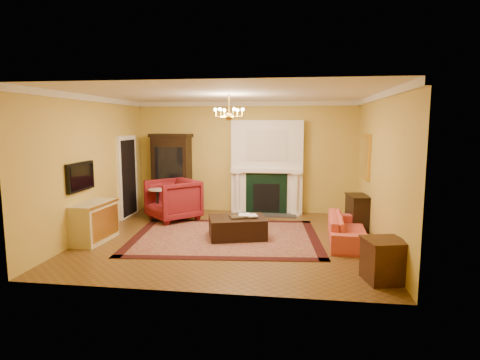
% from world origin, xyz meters
% --- Properties ---
extents(floor, '(6.00, 5.50, 0.02)m').
position_xyz_m(floor, '(0.00, 0.00, -0.01)').
color(floor, brown).
rests_on(floor, ground).
extents(ceiling, '(6.00, 5.50, 0.02)m').
position_xyz_m(ceiling, '(0.00, 0.00, 3.01)').
color(ceiling, white).
rests_on(ceiling, wall_back).
extents(wall_back, '(6.00, 0.02, 3.00)m').
position_xyz_m(wall_back, '(0.00, 2.76, 1.50)').
color(wall_back, gold).
rests_on(wall_back, floor).
extents(wall_front, '(6.00, 0.02, 3.00)m').
position_xyz_m(wall_front, '(0.00, -2.76, 1.50)').
color(wall_front, gold).
rests_on(wall_front, floor).
extents(wall_left, '(0.02, 5.50, 3.00)m').
position_xyz_m(wall_left, '(-3.01, 0.00, 1.50)').
color(wall_left, gold).
rests_on(wall_left, floor).
extents(wall_right, '(0.02, 5.50, 3.00)m').
position_xyz_m(wall_right, '(3.01, 0.00, 1.50)').
color(wall_right, gold).
rests_on(wall_right, floor).
extents(fireplace, '(1.90, 0.70, 2.50)m').
position_xyz_m(fireplace, '(0.60, 2.57, 1.19)').
color(fireplace, white).
rests_on(fireplace, wall_back).
extents(crown_molding, '(6.00, 5.50, 0.12)m').
position_xyz_m(crown_molding, '(0.00, 0.96, 2.94)').
color(crown_molding, white).
rests_on(crown_molding, ceiling).
extents(doorway, '(0.08, 1.05, 2.10)m').
position_xyz_m(doorway, '(-2.95, 1.70, 1.05)').
color(doorway, white).
rests_on(doorway, wall_left).
extents(tv_panel, '(0.09, 0.95, 0.58)m').
position_xyz_m(tv_panel, '(-2.95, -0.60, 1.35)').
color(tv_panel, black).
rests_on(tv_panel, wall_left).
extents(gilt_mirror, '(0.06, 0.76, 1.05)m').
position_xyz_m(gilt_mirror, '(2.97, 1.40, 1.65)').
color(gilt_mirror, gold).
rests_on(gilt_mirror, wall_right).
extents(chandelier, '(0.63, 0.55, 0.53)m').
position_xyz_m(chandelier, '(-0.00, 0.00, 2.61)').
color(chandelier, gold).
rests_on(chandelier, ceiling).
extents(oriental_rug, '(4.21, 3.31, 0.02)m').
position_xyz_m(oriental_rug, '(-0.10, 0.10, 0.01)').
color(oriental_rug, '#490F18').
rests_on(oriental_rug, floor).
extents(china_cabinet, '(1.06, 0.56, 2.05)m').
position_xyz_m(china_cabinet, '(-2.02, 2.49, 1.02)').
color(china_cabinet, black).
rests_on(china_cabinet, floor).
extents(wingback_armchair, '(1.50, 1.50, 1.13)m').
position_xyz_m(wingback_armchair, '(-1.68, 1.46, 0.56)').
color(wingback_armchair, maroon).
rests_on(wingback_armchair, floor).
extents(pedestal_table, '(0.44, 0.44, 0.79)m').
position_xyz_m(pedestal_table, '(-2.07, 1.43, 0.46)').
color(pedestal_table, black).
rests_on(pedestal_table, floor).
extents(commode, '(0.58, 1.12, 0.81)m').
position_xyz_m(commode, '(-2.73, -0.57, 0.41)').
color(commode, beige).
rests_on(commode, floor).
extents(coral_sofa, '(0.66, 1.94, 0.75)m').
position_xyz_m(coral_sofa, '(2.44, 0.08, 0.38)').
color(coral_sofa, '#CB4A40').
rests_on(coral_sofa, floor).
extents(end_table, '(0.66, 0.66, 0.63)m').
position_xyz_m(end_table, '(2.72, -1.95, 0.32)').
color(end_table, '#3C2010').
rests_on(end_table, floor).
extents(console_table, '(0.49, 0.75, 0.77)m').
position_xyz_m(console_table, '(2.78, 1.12, 0.39)').
color(console_table, black).
rests_on(console_table, floor).
extents(leather_ottoman, '(1.34, 1.13, 0.43)m').
position_xyz_m(leather_ottoman, '(0.15, 0.08, 0.23)').
color(leather_ottoman, black).
rests_on(leather_ottoman, oriental_rug).
extents(ottoman_tray, '(0.55, 0.49, 0.03)m').
position_xyz_m(ottoman_tray, '(0.23, 0.09, 0.46)').
color(ottoman_tray, black).
rests_on(ottoman_tray, leather_ottoman).
extents(book_a, '(0.23, 0.05, 0.31)m').
position_xyz_m(book_a, '(0.18, 0.12, 0.63)').
color(book_a, gray).
rests_on(book_a, ottoman_tray).
extents(book_b, '(0.21, 0.08, 0.29)m').
position_xyz_m(book_b, '(0.36, 0.09, 0.62)').
color(book_b, gray).
rests_on(book_b, ottoman_tray).
extents(topiary_left, '(0.14, 0.14, 0.38)m').
position_xyz_m(topiary_left, '(-0.03, 2.53, 1.44)').
color(topiary_left, tan).
rests_on(topiary_left, fireplace).
extents(topiary_right, '(0.17, 0.17, 0.46)m').
position_xyz_m(topiary_right, '(1.14, 2.53, 1.48)').
color(topiary_right, tan).
rests_on(topiary_right, fireplace).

